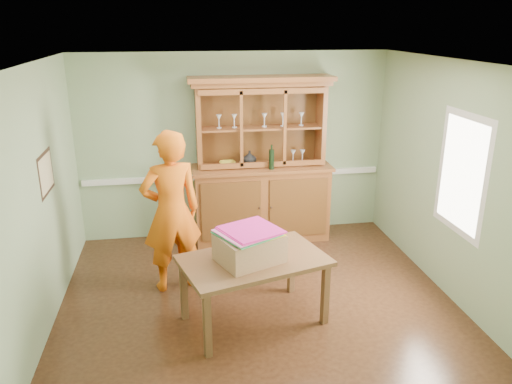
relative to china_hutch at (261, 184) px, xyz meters
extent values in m
plane|color=#4F2E19|center=(-0.35, -1.73, -0.83)|extent=(4.50, 4.50, 0.00)
plane|color=white|center=(-0.35, -1.73, 1.87)|extent=(4.50, 4.50, 0.00)
plane|color=#8BA77D|center=(-0.35, 0.27, 0.52)|extent=(4.50, 0.00, 4.50)
plane|color=#8BA77D|center=(-2.60, -1.73, 0.52)|extent=(0.00, 4.00, 4.00)
plane|color=#8BA77D|center=(1.90, -1.73, 0.52)|extent=(0.00, 4.00, 4.00)
plane|color=#8BA77D|center=(-0.35, -3.73, 0.52)|extent=(4.50, 0.00, 4.50)
cube|color=white|center=(-0.35, 0.25, 0.07)|extent=(4.41, 0.05, 0.08)
cube|color=black|center=(-2.58, -1.43, 0.72)|extent=(0.03, 0.60, 0.46)
cube|color=beige|center=(-2.58, -1.43, 0.72)|extent=(0.01, 0.52, 0.38)
cube|color=white|center=(1.88, -2.03, 0.67)|extent=(0.03, 0.96, 1.36)
cube|color=white|center=(1.87, -2.03, 0.67)|extent=(0.01, 0.80, 1.20)
cube|color=brown|center=(0.00, -0.03, -0.29)|extent=(1.94, 0.59, 1.08)
cube|color=brown|center=(0.00, -0.04, 0.27)|extent=(2.00, 0.66, 0.04)
cube|color=brown|center=(0.00, 0.25, 0.85)|extent=(1.83, 0.04, 1.13)
cube|color=brown|center=(-0.88, 0.07, 0.85)|extent=(0.06, 0.41, 1.13)
cube|color=brown|center=(0.88, 0.07, 0.85)|extent=(0.06, 0.41, 1.13)
cube|color=brown|center=(0.00, 0.07, 1.45)|extent=(1.94, 0.47, 0.06)
cube|color=brown|center=(0.00, 0.05, 1.51)|extent=(2.02, 0.52, 0.06)
cube|color=brown|center=(0.00, 0.07, 0.83)|extent=(1.70, 0.35, 0.03)
imported|color=#B2B2B7|center=(-0.16, 0.07, 0.39)|extent=(0.20, 0.20, 0.21)
imported|color=yellow|center=(-0.48, 0.07, 0.32)|extent=(0.23, 0.23, 0.06)
cylinder|color=black|center=(0.11, -0.21, 0.46)|extent=(0.08, 0.08, 0.34)
cube|color=brown|center=(-0.46, -2.19, -0.11)|extent=(1.68, 1.27, 0.05)
cube|color=brown|center=(-0.99, -2.73, -0.48)|extent=(0.09, 0.09, 0.69)
cube|color=brown|center=(-1.20, -2.03, -0.48)|extent=(0.09, 0.09, 0.69)
cube|color=brown|center=(0.28, -2.36, -0.48)|extent=(0.09, 0.09, 0.69)
cube|color=brown|center=(0.08, -1.66, -0.48)|extent=(0.09, 0.09, 0.69)
cube|color=#A97C57|center=(-0.51, -2.23, 0.06)|extent=(0.76, 0.69, 0.29)
cube|color=yellow|center=(-0.51, -2.20, 0.20)|extent=(0.72, 0.72, 0.01)
cube|color=#3AC66C|center=(-0.51, -2.20, 0.21)|extent=(0.72, 0.72, 0.01)
cube|color=#2CCFC9|center=(-0.51, -2.20, 0.22)|extent=(0.72, 0.72, 0.01)
cube|color=pink|center=(-0.51, -2.20, 0.23)|extent=(0.72, 0.72, 0.01)
cube|color=#E72397|center=(-0.51, -2.20, 0.24)|extent=(0.72, 0.72, 0.01)
cube|color=#DD2190|center=(-0.51, -2.20, 0.25)|extent=(0.72, 0.72, 0.01)
imported|color=orange|center=(-1.29, -1.30, 0.15)|extent=(0.81, 0.64, 1.95)
camera|label=1|loc=(-1.19, -6.83, 2.25)|focal=35.00mm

